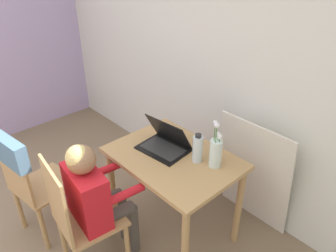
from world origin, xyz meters
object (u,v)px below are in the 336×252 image
chair_spare (25,172)px  flower_vase (216,151)px  laptop (165,142)px  person_seated (94,192)px  chair_occupied (80,219)px  water_bottle (198,149)px

chair_spare → flower_vase: 1.36m
laptop → person_seated: bearing=-99.7°
person_seated → flower_vase: bearing=-114.1°
chair_occupied → water_bottle: (0.32, 0.78, 0.36)m
chair_occupied → person_seated: size_ratio=0.92×
laptop → chair_spare: bearing=-130.5°
flower_vase → water_bottle: bearing=-158.5°
chair_occupied → chair_spare: chair_spare is taller
chair_occupied → laptop: (0.05, 0.72, 0.31)m
person_seated → flower_vase: flower_vase is taller
laptop → flower_vase: flower_vase is taller
person_seated → water_bottle: size_ratio=4.75×
chair_occupied → flower_vase: bearing=-111.0°
chair_occupied → person_seated: bearing=-90.0°
chair_occupied → flower_vase: (0.44, 0.82, 0.38)m
person_seated → laptop: bearing=-86.7°
flower_vase → person_seated: bearing=-120.9°
person_seated → chair_spare: bearing=31.0°
chair_occupied → water_bottle: bearing=-105.3°
water_bottle → person_seated: bearing=-114.6°
chair_occupied → chair_spare: size_ratio=0.99×
laptop → water_bottle: size_ratio=1.75×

